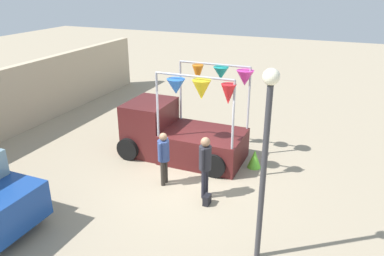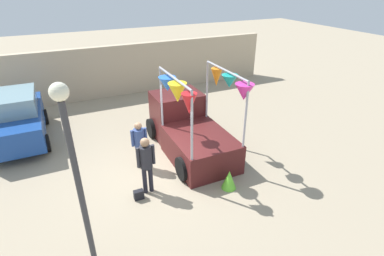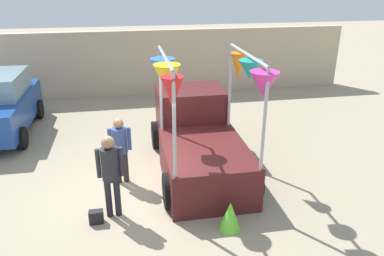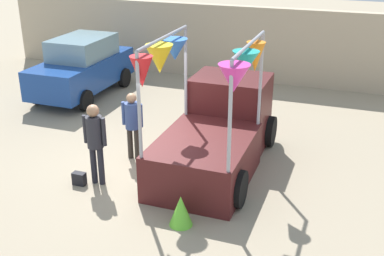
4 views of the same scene
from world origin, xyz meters
name	(u,v)px [view 2 (image 2 of 4)]	position (x,y,z in m)	size (l,w,h in m)	color
ground_plane	(160,172)	(0.00, 0.00, 0.00)	(60.00, 60.00, 0.00)	gray
vendor_truck	(188,126)	(1.45, 1.04, 0.89)	(2.49, 4.07, 3.11)	#4C1919
parked_car	(18,118)	(-4.10, 4.25, 0.94)	(1.88, 4.00, 1.88)	navy
person_customer	(146,160)	(-0.65, -0.79, 1.09)	(0.53, 0.34, 1.79)	black
person_vendor	(139,141)	(-0.47, 0.56, 0.98)	(0.53, 0.34, 1.63)	#2D2823
handbag	(139,195)	(-1.00, -0.99, 0.14)	(0.28, 0.16, 0.28)	black
street_lamp	(74,161)	(-2.48, -2.72, 2.72)	(0.32, 0.32, 4.20)	#333338
brick_boundary_wall	(109,72)	(0.00, 7.71, 1.30)	(18.00, 0.36, 2.60)	tan
folded_kite_bundle_lime	(229,180)	(1.58, -1.65, 0.30)	(0.44, 0.44, 0.60)	#66CC33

